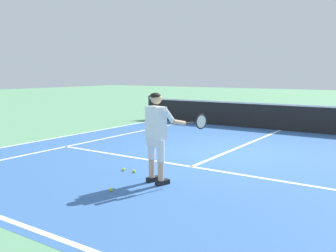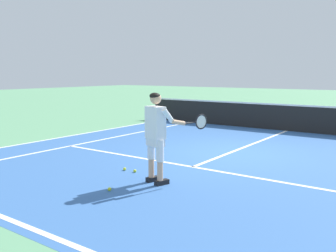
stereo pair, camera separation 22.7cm
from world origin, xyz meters
TOP-DOWN VIEW (x-y plane):
  - ground_plane at (0.00, 0.00)m, footprint 80.00×80.00m
  - court_inner_surface at (0.00, -0.71)m, footprint 10.98×10.87m
  - line_baseline at (0.00, -5.95)m, footprint 10.98×0.10m
  - line_service at (0.00, -1.88)m, footprint 8.23×0.10m
  - line_centre_service at (0.00, 1.32)m, footprint 0.10×6.40m
  - line_singles_left at (-4.12, -0.71)m, footprint 0.10×10.47m
  - line_doubles_left at (-5.49, -0.71)m, footprint 0.10×10.47m
  - tennis_net at (0.00, 4.52)m, footprint 11.96×0.08m
  - tennis_player at (0.09, -3.31)m, footprint 0.88×1.03m
  - tennis_ball_near_feet at (-0.31, -4.17)m, footprint 0.07×0.07m
  - tennis_ball_by_baseline at (-1.04, -2.98)m, footprint 0.07×0.07m
  - tennis_ball_mid_court at (-0.75, -2.97)m, footprint 0.07×0.07m

SIDE VIEW (x-z plane):
  - ground_plane at x=0.00m, z-range 0.00..0.00m
  - court_inner_surface at x=0.00m, z-range 0.00..0.00m
  - line_baseline at x=0.00m, z-range 0.00..0.01m
  - line_service at x=0.00m, z-range 0.00..0.01m
  - line_centre_service at x=0.00m, z-range 0.00..0.01m
  - line_singles_left at x=-4.12m, z-range 0.00..0.01m
  - line_doubles_left at x=-5.49m, z-range 0.00..0.01m
  - tennis_ball_near_feet at x=-0.31m, z-range 0.00..0.07m
  - tennis_ball_by_baseline at x=-1.04m, z-range 0.00..0.07m
  - tennis_ball_mid_court at x=-0.75m, z-range 0.00..0.07m
  - tennis_net at x=0.00m, z-range -0.04..1.03m
  - tennis_player at x=0.09m, z-range 0.13..1.85m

